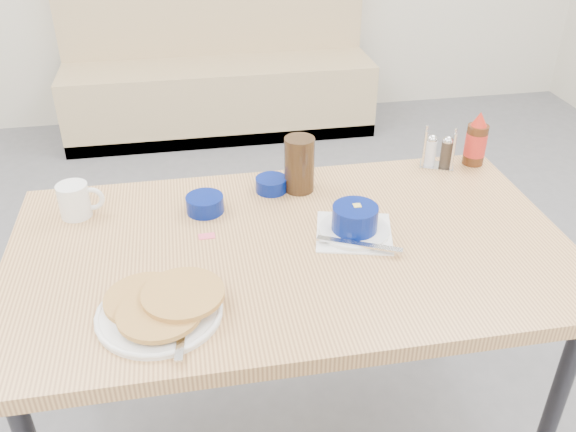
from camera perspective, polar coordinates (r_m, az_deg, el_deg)
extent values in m
cube|color=tan|center=(3.97, -6.37, 10.98)|extent=(1.90, 0.55, 0.45)
cube|color=tan|center=(4.04, -7.08, 18.65)|extent=(1.90, 0.12, 1.00)
cube|color=#2D2D33|center=(4.04, -6.21, 8.53)|extent=(1.90, 0.55, 0.08)
cube|color=tan|center=(1.54, 0.29, -3.27)|extent=(1.40, 0.80, 0.04)
cylinder|color=#2D2D33|center=(1.78, 23.37, -16.95)|extent=(0.04, 0.04, 0.72)
cylinder|color=#2D2D33|center=(2.04, -19.06, -8.53)|extent=(0.04, 0.04, 0.72)
cylinder|color=#2D2D33|center=(2.18, 14.98, -4.91)|extent=(0.04, 0.04, 0.72)
cylinder|color=white|center=(1.34, -11.94, -8.89)|extent=(0.27, 0.27, 0.01)
cylinder|color=tan|center=(1.36, -13.22, -7.52)|extent=(0.18, 0.18, 0.01)
cylinder|color=tan|center=(1.30, -11.92, -8.87)|extent=(0.18, 0.18, 0.01)
cylinder|color=tan|center=(1.32, -9.80, -7.19)|extent=(0.18, 0.18, 0.01)
cube|color=silver|center=(1.25, -9.97, -11.31)|extent=(0.03, 0.12, 0.00)
cylinder|color=white|center=(1.71, -19.38, 1.38)|extent=(0.08, 0.08, 0.09)
cylinder|color=black|center=(1.69, -19.62, 2.59)|extent=(0.07, 0.07, 0.00)
torus|color=white|center=(1.71, -17.90, 1.54)|extent=(0.07, 0.01, 0.07)
cube|color=white|center=(1.58, 6.19, -1.55)|extent=(0.23, 0.23, 0.00)
cylinder|color=white|center=(1.57, 6.20, -1.32)|extent=(0.18, 0.18, 0.01)
cylinder|color=navy|center=(1.55, 6.28, -0.17)|extent=(0.12, 0.12, 0.06)
cylinder|color=white|center=(1.54, 6.33, 0.64)|extent=(0.10, 0.10, 0.01)
cube|color=#F4DB60|center=(1.54, 6.48, 0.89)|extent=(0.02, 0.02, 0.01)
cube|color=silver|center=(1.51, 6.69, -2.64)|extent=(0.20, 0.11, 0.01)
cylinder|color=navy|center=(1.66, -7.78, 1.13)|extent=(0.10, 0.10, 0.05)
cylinder|color=navy|center=(1.75, -1.57, 2.98)|extent=(0.09, 0.09, 0.04)
cylinder|color=#321F0F|center=(1.73, 1.07, 4.85)|extent=(0.11, 0.11, 0.16)
cube|color=silver|center=(1.95, 13.71, 4.61)|extent=(0.12, 0.09, 0.00)
cylinder|color=silver|center=(1.90, 12.64, 6.11)|extent=(0.01, 0.01, 0.12)
cylinder|color=silver|center=(1.90, 15.21, 5.79)|extent=(0.01, 0.01, 0.12)
cylinder|color=silver|center=(1.94, 12.70, 6.64)|extent=(0.01, 0.01, 0.12)
cylinder|color=silver|center=(1.94, 15.21, 6.32)|extent=(0.01, 0.01, 0.12)
cylinder|color=silver|center=(1.93, 13.18, 5.80)|extent=(0.03, 0.03, 0.08)
cylinder|color=#3F3326|center=(1.93, 14.57, 5.63)|extent=(0.03, 0.03, 0.08)
cylinder|color=#47230F|center=(1.97, 17.13, 6.40)|extent=(0.06, 0.06, 0.13)
cylinder|color=red|center=(1.97, 17.14, 6.46)|extent=(0.07, 0.07, 0.07)
cone|color=red|center=(1.94, 17.53, 8.67)|extent=(0.05, 0.05, 0.04)
cube|color=#FF5474|center=(1.57, -7.61, -1.88)|extent=(0.04, 0.03, 0.00)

